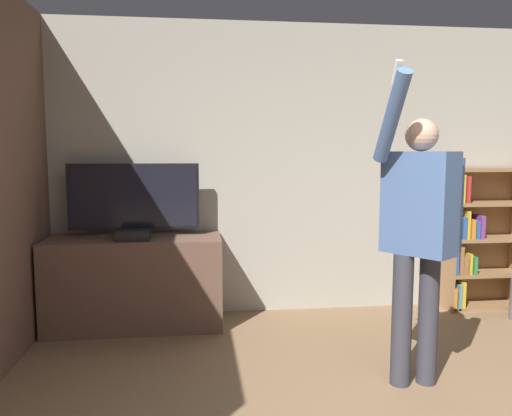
{
  "coord_description": "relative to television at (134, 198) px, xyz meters",
  "views": [
    {
      "loc": [
        -1.15,
        -1.58,
        1.52
      ],
      "look_at": [
        -0.72,
        2.02,
        1.11
      ],
      "focal_mm": 35.0,
      "sensor_mm": 36.0,
      "label": 1
    }
  ],
  "objects": [
    {
      "name": "tv_ledge",
      "position": [
        0.0,
        -0.09,
        -0.72
      ],
      "size": [
        1.49,
        0.56,
        0.79
      ],
      "color": "brown",
      "rests_on": "ground_plane"
    },
    {
      "name": "wall_back",
      "position": [
        1.69,
        0.24,
        0.23
      ],
      "size": [
        6.92,
        0.06,
        2.7
      ],
      "color": "#B2AD9E",
      "rests_on": "ground_plane"
    },
    {
      "name": "bookshelf",
      "position": [
        3.23,
        0.06,
        -0.44
      ],
      "size": [
        0.76,
        0.28,
        1.37
      ],
      "color": "#997047",
      "rests_on": "ground_plane"
    },
    {
      "name": "person",
      "position": [
        1.94,
        -1.43,
        -0.07
      ],
      "size": [
        0.58,
        0.57,
        2.05
      ],
      "rotation": [
        0.0,
        0.0,
        -0.94
      ],
      "color": "#383842",
      "rests_on": "ground_plane"
    },
    {
      "name": "game_console",
      "position": [
        0.01,
        -0.21,
        -0.29
      ],
      "size": [
        0.28,
        0.17,
        0.09
      ],
      "color": "black",
      "rests_on": "tv_ledge"
    },
    {
      "name": "television",
      "position": [
        0.0,
        0.0,
        0.0
      ],
      "size": [
        1.12,
        0.22,
        0.63
      ],
      "color": "black",
      "rests_on": "tv_ledge"
    }
  ]
}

